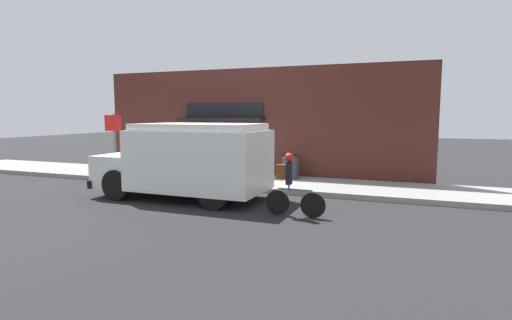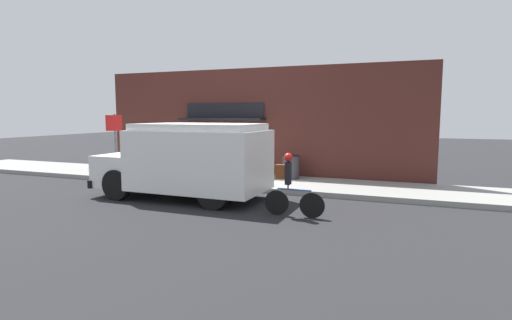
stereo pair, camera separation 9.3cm
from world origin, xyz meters
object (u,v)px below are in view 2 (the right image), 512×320
at_px(cyclist, 290,185).
at_px(trash_bin, 291,167).
at_px(stop_sign_post, 115,134).
at_px(school_bus, 189,160).

height_order(cyclist, trash_bin, cyclist).
bearing_deg(stop_sign_post, cyclist, -20.08).
xyz_separation_m(cyclist, trash_bin, (-1.35, 4.69, -0.19)).
height_order(school_bus, stop_sign_post, stop_sign_post).
bearing_deg(stop_sign_post, trash_bin, 15.46).
distance_m(school_bus, trash_bin, 4.35).
xyz_separation_m(school_bus, stop_sign_post, (-4.45, 1.98, 0.59)).
height_order(stop_sign_post, trash_bin, stop_sign_post).
relative_size(stop_sign_post, trash_bin, 2.76).
distance_m(stop_sign_post, trash_bin, 6.87).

